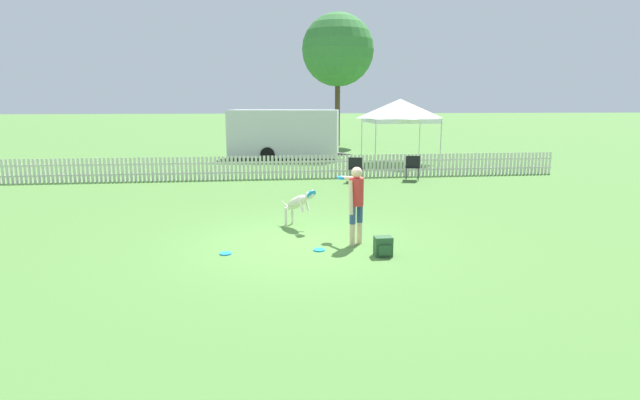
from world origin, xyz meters
name	(u,v)px	position (x,y,z in m)	size (l,w,h in m)	color
ground_plane	(301,244)	(0.00, 0.00, 0.00)	(240.00, 240.00, 0.00)	#4C7A38
handler_person	(356,197)	(1.07, -0.13, 0.96)	(0.47, 1.04, 1.55)	beige
leaping_dog	(298,202)	(0.06, 1.34, 0.58)	(0.77, 1.04, 0.93)	beige
frisbee_near_handler	(319,250)	(0.31, -0.49, 0.01)	(0.22, 0.22, 0.02)	#1E8CD8
frisbee_near_dog	(226,253)	(-1.45, -0.50, 0.01)	(0.22, 0.22, 0.02)	#1E8CD8
backpack_on_grass	(383,246)	(1.43, -0.97, 0.18)	(0.32, 0.28, 0.36)	#2D5633
picket_fence	(280,167)	(0.00, 8.74, 0.43)	(21.37, 0.04, 0.86)	silver
folding_chair_blue_left	(356,167)	(2.62, 7.72, 0.53)	(0.61, 0.62, 0.88)	#333338
folding_chair_center	(413,165)	(4.71, 7.73, 0.55)	(0.62, 0.63, 0.91)	#333338
canopy_tent_main	(400,111)	(5.65, 12.85, 2.40)	(2.95, 2.95, 2.93)	silver
equipment_trailer	(284,133)	(0.51, 15.29, 1.28)	(6.21, 3.28, 2.42)	silver
tree_left_grove	(338,50)	(4.34, 22.66, 6.01)	(4.53, 4.53, 8.29)	#4C3823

